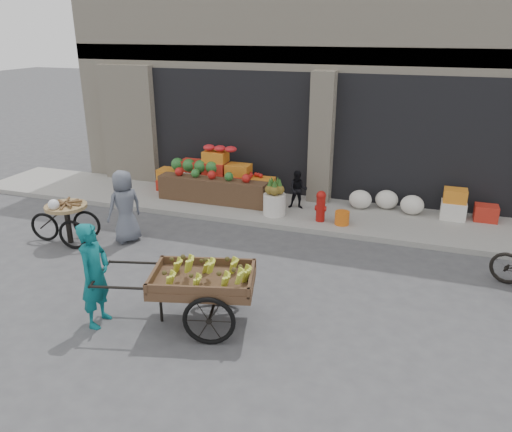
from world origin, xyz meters
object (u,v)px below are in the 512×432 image
(pineapple_bin, at_px, (274,204))
(seated_person, at_px, (298,190))
(tricycle_cart, at_px, (67,217))
(vendor_grey, at_px, (125,207))
(fire_hydrant, at_px, (321,205))
(orange_bucket, at_px, (342,218))
(vendor_woman, at_px, (95,275))
(banana_cart, at_px, (199,277))

(pineapple_bin, distance_m, seated_person, 0.75)
(seated_person, bearing_deg, tricycle_cart, -150.81)
(pineapple_bin, relative_size, tricycle_cart, 0.36)
(vendor_grey, bearing_deg, seated_person, 161.66)
(pineapple_bin, height_order, tricycle_cart, tricycle_cart)
(fire_hydrant, xyz_separation_m, tricycle_cart, (-4.74, -2.64, 0.06))
(orange_bucket, xyz_separation_m, tricycle_cart, (-5.24, -2.59, 0.30))
(tricycle_cart, height_order, vendor_grey, vendor_grey)
(vendor_woman, bearing_deg, vendor_grey, 21.26)
(banana_cart, distance_m, tricycle_cart, 4.31)
(vendor_grey, bearing_deg, vendor_woman, 53.30)
(banana_cart, height_order, vendor_grey, vendor_grey)
(pineapple_bin, height_order, fire_hydrant, fire_hydrant)
(pineapple_bin, bearing_deg, banana_cart, -86.95)
(banana_cart, relative_size, tricycle_cart, 1.88)
(banana_cart, bearing_deg, pineapple_bin, 78.28)
(orange_bucket, distance_m, banana_cart, 4.68)
(vendor_woman, distance_m, vendor_grey, 3.14)
(orange_bucket, relative_size, seated_person, 0.34)
(orange_bucket, relative_size, vendor_woman, 0.20)
(banana_cart, bearing_deg, tricycle_cart, 139.62)
(tricycle_cart, distance_m, vendor_grey, 1.20)
(pineapple_bin, relative_size, vendor_woman, 0.32)
(seated_person, bearing_deg, pineapple_bin, -133.69)
(orange_bucket, bearing_deg, pineapple_bin, 176.42)
(vendor_woman, bearing_deg, banana_cart, -75.10)
(fire_hydrant, distance_m, vendor_woman, 5.52)
(seated_person, height_order, vendor_woman, vendor_woman)
(fire_hydrant, relative_size, vendor_woman, 0.44)
(pineapple_bin, bearing_deg, fire_hydrant, -2.60)
(fire_hydrant, height_order, vendor_woman, vendor_woman)
(pineapple_bin, xyz_separation_m, vendor_grey, (-2.55, -2.22, 0.40))
(vendor_woman, xyz_separation_m, tricycle_cart, (-2.43, 2.36, -0.25))
(tricycle_cart, bearing_deg, orange_bucket, 17.57)
(pineapple_bin, xyz_separation_m, orange_bucket, (1.60, -0.10, -0.10))
(orange_bucket, xyz_separation_m, vendor_woman, (-2.81, -4.95, 0.54))
(vendor_woman, distance_m, tricycle_cart, 3.39)
(vendor_grey, bearing_deg, banana_cart, 78.11)
(fire_hydrant, relative_size, vendor_grey, 0.46)
(seated_person, relative_size, vendor_grey, 0.61)
(fire_hydrant, distance_m, banana_cart, 4.59)
(vendor_woman, relative_size, vendor_grey, 1.06)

